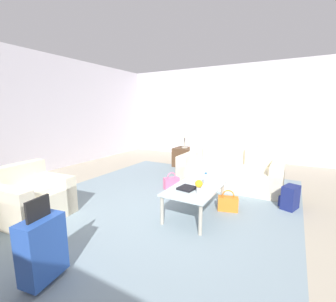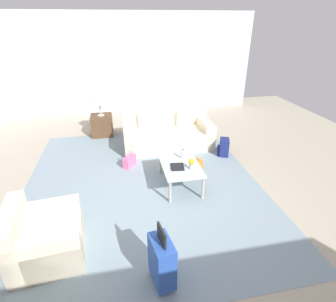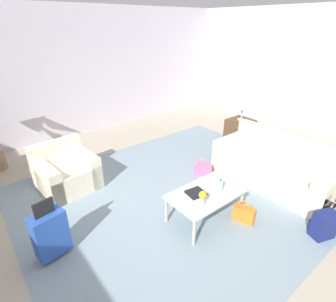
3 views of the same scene
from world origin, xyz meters
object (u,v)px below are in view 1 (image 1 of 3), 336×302
object	(u,v)px
couch	(230,171)
suitcase_blue	(42,248)
handbag_orange	(228,203)
side_table	(184,157)
table_lamp	(185,133)
armchair	(29,199)
backpack_navy	(290,198)
flower_vase	(199,186)
handbag_pink	(171,183)
water_bottle	(206,179)
coffee_table_book	(187,188)
coffee_table	(195,191)

from	to	relation	value
couch	suitcase_blue	xyz separation A→B (m)	(-3.80, 0.80, 0.06)
couch	handbag_orange	xyz separation A→B (m)	(-1.38, -0.32, -0.17)
side_table	table_lamp	xyz separation A→B (m)	(0.00, 0.00, 0.70)
suitcase_blue	armchair	bearing A→B (deg)	64.67
backpack_navy	side_table	bearing A→B (deg)	57.22
suitcase_blue	backpack_navy	distance (m)	3.61
flower_vase	handbag_pink	distance (m)	1.59
side_table	backpack_navy	xyz separation A→B (m)	(-1.80, -2.79, -0.08)
side_table	table_lamp	bearing A→B (deg)	0.00
water_bottle	backpack_navy	distance (m)	1.48
flower_vase	backpack_navy	distance (m)	1.72
table_lamp	handbag_pink	world-z (taller)	table_lamp
handbag_pink	backpack_navy	world-z (taller)	backpack_navy
table_lamp	backpack_navy	world-z (taller)	table_lamp
couch	side_table	distance (m)	1.89
flower_vase	handbag_orange	distance (m)	0.82
side_table	handbag_orange	size ratio (longest dim) A/B	1.56
armchair	backpack_navy	bearing A→B (deg)	-56.23
table_lamp	handbag_orange	xyz separation A→B (m)	(-2.39, -1.92, -0.84)
suitcase_blue	coffee_table_book	bearing A→B (deg)	-18.25
side_table	water_bottle	bearing A→B (deg)	-148.39
coffee_table_book	suitcase_blue	xyz separation A→B (m)	(-1.88, 0.62, -0.11)
couch	side_table	xyz separation A→B (m)	(1.00, 1.60, -0.02)
coffee_table	table_lamp	xyz separation A→B (m)	(2.80, 1.50, 0.57)
handbag_pink	backpack_navy	bearing A→B (deg)	-87.01
handbag_pink	side_table	bearing A→B (deg)	17.57
backpack_navy	handbag_pink	bearing A→B (deg)	92.99
couch	backpack_navy	bearing A→B (deg)	-123.68
couch	table_lamp	size ratio (longest dim) A/B	3.96
water_bottle	coffee_table_book	bearing A→B (deg)	150.64
side_table	backpack_navy	distance (m)	3.32
flower_vase	handbag_pink	bearing A→B (deg)	43.29
flower_vase	table_lamp	world-z (taller)	table_lamp
suitcase_blue	handbag_pink	world-z (taller)	suitcase_blue
couch	flower_vase	distance (m)	2.04
suitcase_blue	handbag_pink	distance (m)	2.91
coffee_table_book	side_table	world-z (taller)	side_table
coffee_table	coffee_table_book	bearing A→B (deg)	146.31
suitcase_blue	coffee_table	bearing A→B (deg)	-19.29
table_lamp	coffee_table	bearing A→B (deg)	-151.82
couch	armchair	distance (m)	3.84
armchair	table_lamp	size ratio (longest dim) A/B	1.85
coffee_table	side_table	distance (m)	3.18
coffee_table	armchair	bearing A→B (deg)	121.12
table_lamp	side_table	bearing A→B (deg)	0.00
handbag_orange	water_bottle	bearing A→B (deg)	124.01
coffee_table_book	handbag_pink	size ratio (longest dim) A/B	0.70
couch	side_table	bearing A→B (deg)	57.91
coffee_table	suitcase_blue	size ratio (longest dim) A/B	1.29
coffee_table	side_table	bearing A→B (deg)	28.18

